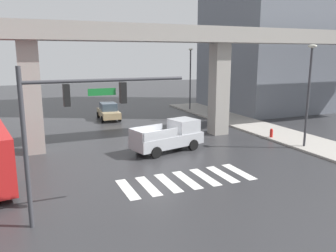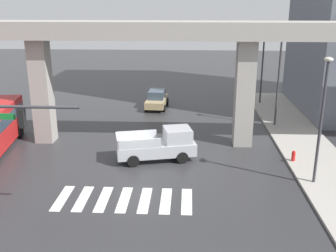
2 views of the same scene
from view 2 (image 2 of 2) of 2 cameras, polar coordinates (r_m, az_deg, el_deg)
name	(u,v)px [view 2 (image 2 of 2)]	position (r m, az deg, el deg)	size (l,w,h in m)	color
ground_plane	(136,163)	(25.62, -4.62, -5.32)	(120.00, 120.00, 0.00)	#2D2D30
crosswalk_stripes	(124,200)	(21.20, -6.37, -10.56)	(7.15, 2.80, 0.01)	silver
elevated_overpass	(141,39)	(27.48, -3.96, 12.54)	(57.91, 2.53, 8.68)	#9E9991
sidewalk_east	(311,154)	(28.51, 20.06, -3.79)	(4.00, 36.00, 0.15)	#9E9991
pickup_truck	(160,145)	(25.74, -1.12, -2.78)	(5.40, 3.04, 2.08)	#A8AAAF
sedan_tan	(157,99)	(38.30, -1.64, 3.93)	(2.15, 4.39, 1.72)	tan
street_lamp_near_corner	(323,107)	(22.69, 21.53, 2.56)	(0.44, 0.70, 7.24)	#38383D
street_lamp_mid_block	(279,72)	(32.89, 15.81, 7.55)	(0.44, 0.70, 7.24)	#38383D
street_lamp_far_north	(263,59)	(40.00, 13.59, 9.45)	(0.44, 0.70, 7.24)	#38383D
fire_hydrant	(293,157)	(26.61, 17.73, -4.25)	(0.24, 0.24, 0.85)	red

